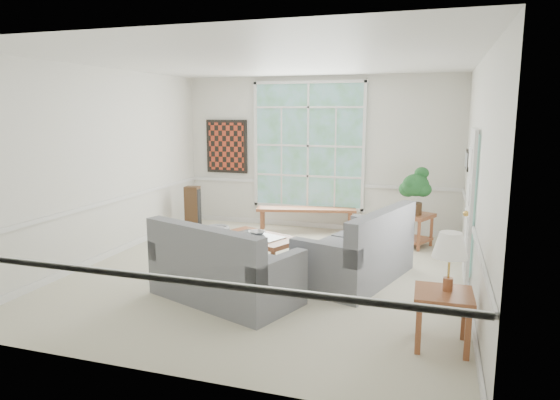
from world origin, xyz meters
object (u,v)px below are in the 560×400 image
(loveseat_right, at_px, (356,244))
(end_table, at_px, (413,230))
(loveseat_front, at_px, (225,260))
(coffee_table, at_px, (258,251))
(side_table, at_px, (442,319))

(loveseat_right, relative_size, end_table, 3.26)
(loveseat_front, height_order, end_table, loveseat_front)
(loveseat_right, height_order, coffee_table, loveseat_right)
(end_table, distance_m, side_table, 3.83)
(loveseat_right, bearing_deg, coffee_table, -168.93)
(loveseat_right, xyz_separation_m, loveseat_front, (-1.43, -1.24, -0.01))
(loveseat_front, distance_m, end_table, 3.88)
(loveseat_front, height_order, side_table, loveseat_front)
(coffee_table, bearing_deg, loveseat_front, -62.88)
(coffee_table, height_order, side_table, side_table)
(loveseat_right, bearing_deg, end_table, 88.90)
(end_table, xyz_separation_m, side_table, (0.49, -3.80, -0.00))
(loveseat_front, relative_size, end_table, 3.17)
(side_table, bearing_deg, end_table, 97.31)
(loveseat_front, relative_size, coffee_table, 1.48)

